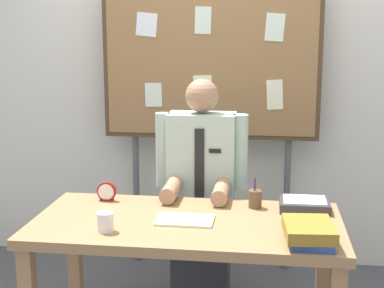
{
  "coord_description": "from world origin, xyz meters",
  "views": [
    {
      "loc": [
        0.39,
        -2.7,
        1.67
      ],
      "look_at": [
        0.0,
        0.19,
        1.07
      ],
      "focal_mm": 53.65,
      "sensor_mm": 36.0,
      "label": 1
    }
  ],
  "objects_px": {
    "coffee_mug": "(105,222)",
    "pen_holder": "(255,199)",
    "book_stack": "(310,232)",
    "bulletin_board": "(211,63)",
    "open_notebook": "(185,220)",
    "person": "(201,201)",
    "paper_tray": "(304,205)",
    "desk": "(187,237)",
    "desk_clock": "(107,192)"
  },
  "relations": [
    {
      "from": "book_stack",
      "to": "open_notebook",
      "type": "distance_m",
      "value": 0.63
    },
    {
      "from": "desk_clock",
      "to": "paper_tray",
      "type": "xyz_separation_m",
      "value": [
        1.08,
        -0.01,
        -0.02
      ]
    },
    {
      "from": "desk",
      "to": "paper_tray",
      "type": "xyz_separation_m",
      "value": [
        0.59,
        0.25,
        0.12
      ]
    },
    {
      "from": "open_notebook",
      "to": "person",
      "type": "bearing_deg",
      "value": 89.35
    },
    {
      "from": "book_stack",
      "to": "desk_clock",
      "type": "bearing_deg",
      "value": 155.61
    },
    {
      "from": "bulletin_board",
      "to": "open_notebook",
      "type": "relative_size",
      "value": 7.02
    },
    {
      "from": "desk_clock",
      "to": "bulletin_board",
      "type": "bearing_deg",
      "value": 59.92
    },
    {
      "from": "bulletin_board",
      "to": "paper_tray",
      "type": "bearing_deg",
      "value": -55.44
    },
    {
      "from": "coffee_mug",
      "to": "pen_holder",
      "type": "xyz_separation_m",
      "value": [
        0.69,
        0.46,
        0.0
      ]
    },
    {
      "from": "person",
      "to": "paper_tray",
      "type": "distance_m",
      "value": 0.7
    },
    {
      "from": "open_notebook",
      "to": "pen_holder",
      "type": "height_order",
      "value": "pen_holder"
    },
    {
      "from": "desk",
      "to": "pen_holder",
      "type": "relative_size",
      "value": 9.62
    },
    {
      "from": "pen_holder",
      "to": "person",
      "type": "bearing_deg",
      "value": 132.46
    },
    {
      "from": "paper_tray",
      "to": "book_stack",
      "type": "bearing_deg",
      "value": -90.4
    },
    {
      "from": "desk",
      "to": "open_notebook",
      "type": "distance_m",
      "value": 0.1
    },
    {
      "from": "book_stack",
      "to": "open_notebook",
      "type": "relative_size",
      "value": 1.05
    },
    {
      "from": "coffee_mug",
      "to": "paper_tray",
      "type": "relative_size",
      "value": 0.36
    },
    {
      "from": "coffee_mug",
      "to": "pen_holder",
      "type": "bearing_deg",
      "value": 33.77
    },
    {
      "from": "person",
      "to": "open_notebook",
      "type": "height_order",
      "value": "person"
    },
    {
      "from": "desk",
      "to": "person",
      "type": "height_order",
      "value": "person"
    },
    {
      "from": "open_notebook",
      "to": "desk_clock",
      "type": "relative_size",
      "value": 2.64
    },
    {
      "from": "pen_holder",
      "to": "open_notebook",
      "type": "bearing_deg",
      "value": -141.6
    },
    {
      "from": "book_stack",
      "to": "pen_holder",
      "type": "bearing_deg",
      "value": 118.33
    },
    {
      "from": "person",
      "to": "desk_clock",
      "type": "xyz_separation_m",
      "value": [
        -0.49,
        -0.35,
        0.13
      ]
    },
    {
      "from": "coffee_mug",
      "to": "book_stack",
      "type": "bearing_deg",
      "value": -0.83
    },
    {
      "from": "pen_holder",
      "to": "paper_tray",
      "type": "distance_m",
      "value": 0.26
    },
    {
      "from": "book_stack",
      "to": "paper_tray",
      "type": "relative_size",
      "value": 1.15
    },
    {
      "from": "open_notebook",
      "to": "paper_tray",
      "type": "distance_m",
      "value": 0.65
    },
    {
      "from": "desk",
      "to": "bulletin_board",
      "type": "xyz_separation_m",
      "value": [
        -0.0,
        1.1,
        0.8
      ]
    },
    {
      "from": "pen_holder",
      "to": "bulletin_board",
      "type": "bearing_deg",
      "value": 111.17
    },
    {
      "from": "desk_clock",
      "to": "coffee_mug",
      "type": "distance_m",
      "value": 0.49
    },
    {
      "from": "person",
      "to": "paper_tray",
      "type": "height_order",
      "value": "person"
    },
    {
      "from": "coffee_mug",
      "to": "person",
      "type": "bearing_deg",
      "value": 66.49
    },
    {
      "from": "coffee_mug",
      "to": "desk_clock",
      "type": "bearing_deg",
      "value": 105.35
    },
    {
      "from": "coffee_mug",
      "to": "pen_holder",
      "type": "relative_size",
      "value": 0.58
    },
    {
      "from": "desk",
      "to": "coffee_mug",
      "type": "height_order",
      "value": "coffee_mug"
    },
    {
      "from": "desk_clock",
      "to": "coffee_mug",
      "type": "relative_size",
      "value": 1.15
    },
    {
      "from": "person",
      "to": "paper_tray",
      "type": "xyz_separation_m",
      "value": [
        0.59,
        -0.36,
        0.11
      ]
    },
    {
      "from": "desk",
      "to": "bulletin_board",
      "type": "height_order",
      "value": "bulletin_board"
    },
    {
      "from": "desk",
      "to": "person",
      "type": "bearing_deg",
      "value": 90.0
    },
    {
      "from": "person",
      "to": "paper_tray",
      "type": "bearing_deg",
      "value": -31.64
    },
    {
      "from": "bulletin_board",
      "to": "paper_tray",
      "type": "distance_m",
      "value": 1.24
    },
    {
      "from": "open_notebook",
      "to": "pen_holder",
      "type": "distance_m",
      "value": 0.43
    },
    {
      "from": "bulletin_board",
      "to": "desk_clock",
      "type": "height_order",
      "value": "bulletin_board"
    },
    {
      "from": "bulletin_board",
      "to": "book_stack",
      "type": "distance_m",
      "value": 1.6
    },
    {
      "from": "bulletin_board",
      "to": "book_stack",
      "type": "relative_size",
      "value": 6.67
    },
    {
      "from": "open_notebook",
      "to": "pen_holder",
      "type": "bearing_deg",
      "value": 38.4
    },
    {
      "from": "person",
      "to": "pen_holder",
      "type": "xyz_separation_m",
      "value": [
        0.33,
        -0.36,
        0.13
      ]
    },
    {
      "from": "open_notebook",
      "to": "coffee_mug",
      "type": "bearing_deg",
      "value": -151.22
    },
    {
      "from": "open_notebook",
      "to": "pen_holder",
      "type": "relative_size",
      "value": 1.77
    }
  ]
}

